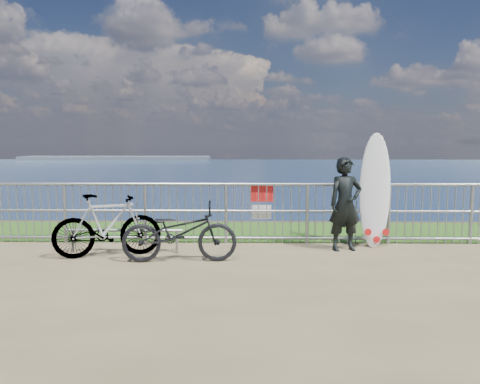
{
  "coord_description": "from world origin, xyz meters",
  "views": [
    {
      "loc": [
        -0.08,
        -6.94,
        1.88
      ],
      "look_at": [
        -0.23,
        1.2,
        1.0
      ],
      "focal_mm": 35.0,
      "sensor_mm": 36.0,
      "label": 1
    }
  ],
  "objects_px": {
    "surfer": "(345,204)",
    "surfboard": "(375,194)",
    "bicycle_near": "(179,232)",
    "bicycle_far": "(107,225)"
  },
  "relations": [
    {
      "from": "bicycle_near",
      "to": "bicycle_far",
      "type": "height_order",
      "value": "bicycle_far"
    },
    {
      "from": "bicycle_far",
      "to": "surfer",
      "type": "bearing_deg",
      "value": -99.88
    },
    {
      "from": "surfer",
      "to": "bicycle_near",
      "type": "height_order",
      "value": "surfer"
    },
    {
      "from": "surfboard",
      "to": "bicycle_near",
      "type": "distance_m",
      "value": 3.59
    },
    {
      "from": "surfer",
      "to": "surfboard",
      "type": "xyz_separation_m",
      "value": [
        0.6,
        0.37,
        0.14
      ]
    },
    {
      "from": "surfer",
      "to": "bicycle_far",
      "type": "xyz_separation_m",
      "value": [
        -3.97,
        -0.53,
        -0.29
      ]
    },
    {
      "from": "bicycle_far",
      "to": "bicycle_near",
      "type": "bearing_deg",
      "value": -121.26
    },
    {
      "from": "surfboard",
      "to": "bicycle_near",
      "type": "xyz_separation_m",
      "value": [
        -3.35,
        -1.2,
        -0.48
      ]
    },
    {
      "from": "surfboard",
      "to": "bicycle_near",
      "type": "relative_size",
      "value": 1.15
    },
    {
      "from": "surfboard",
      "to": "bicycle_far",
      "type": "distance_m",
      "value": 4.68
    }
  ]
}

